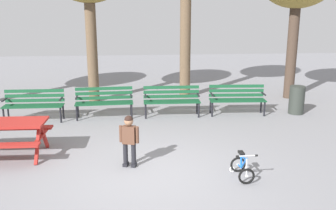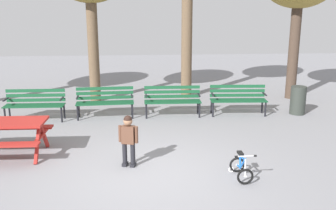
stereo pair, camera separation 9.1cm
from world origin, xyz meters
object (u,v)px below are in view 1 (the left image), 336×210
park_bench_far_left (34,103)px  trash_bin (297,100)px  picnic_table (1,130)px  park_bench_far_right (237,97)px  kids_bicycle (242,168)px  child_standing (129,137)px  park_bench_left (104,100)px  park_bench_right (172,98)px

park_bench_far_left → trash_bin: (7.46, 0.04, -0.10)m
picnic_table → park_bench_far_right: bearing=25.7°
picnic_table → kids_bicycle: size_ratio=3.23×
trash_bin → child_standing: bearing=-145.0°
child_standing → trash_bin: child_standing is taller
park_bench_far_left → child_standing: size_ratio=1.55×
park_bench_far_right → trash_bin: bearing=-3.0°
park_bench_far_right → child_standing: 4.65m
park_bench_left → trash_bin: (5.57, -0.10, -0.10)m
park_bench_far_right → trash_bin: park_bench_far_right is taller
child_standing → trash_bin: size_ratio=1.27×
park_bench_right → child_standing: bearing=-108.6°
park_bench_far_left → park_bench_right: 3.80m
park_bench_far_right → kids_bicycle: park_bench_far_right is taller
park_bench_far_left → park_bench_left: 1.90m
park_bench_far_left → child_standing: child_standing is taller
park_bench_right → park_bench_far_right: (1.90, -0.01, 0.00)m
park_bench_left → park_bench_far_right: (3.81, -0.01, 0.00)m
park_bench_left → picnic_table: bearing=-124.6°
child_standing → trash_bin: 5.91m
park_bench_right → park_bench_far_right: bearing=-0.2°
picnic_table → park_bench_right: 4.70m
park_bench_far_left → child_standing: (2.62, -3.34, 0.10)m
picnic_table → trash_bin: bearing=19.6°
picnic_table → park_bench_right: park_bench_right is taller
park_bench_left → kids_bicycle: bearing=-56.4°
park_bench_left → kids_bicycle: size_ratio=2.86×
park_bench_left → kids_bicycle: park_bench_left is taller
kids_bicycle → park_bench_far_right: bearing=76.3°
park_bench_right → trash_bin: (3.66, -0.10, -0.10)m
trash_bin → picnic_table: bearing=-160.4°
child_standing → kids_bicycle: bearing=-19.1°
park_bench_right → child_standing: 3.68m
park_bench_far_left → park_bench_far_right: (5.70, 0.14, 0.00)m
park_bench_far_right → park_bench_right: bearing=179.8°
park_bench_left → trash_bin: park_bench_left is taller
kids_bicycle → trash_bin: 4.96m
picnic_table → trash_bin: trash_bin is taller
park_bench_far_left → park_bench_left: bearing=4.4°
park_bench_far_right → trash_bin: 1.77m
picnic_table → park_bench_far_right: size_ratio=1.13×
park_bench_left → child_standing: size_ratio=1.56×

